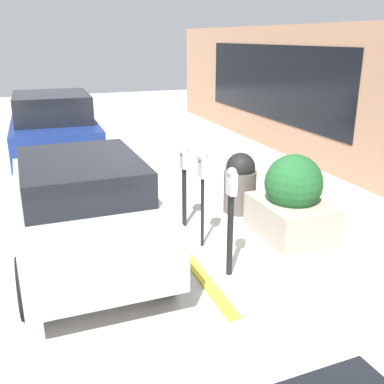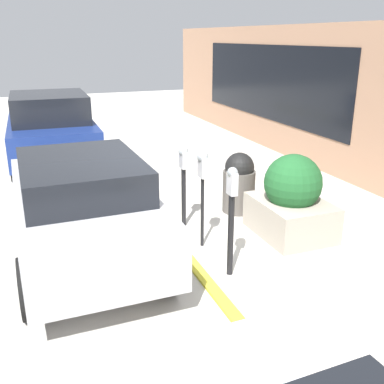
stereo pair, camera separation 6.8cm
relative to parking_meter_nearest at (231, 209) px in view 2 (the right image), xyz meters
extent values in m
plane|color=beige|center=(0.89, 0.29, -0.93)|extent=(40.00, 40.00, 0.00)
cube|color=gold|center=(0.89, 0.37, -0.91)|extent=(24.50, 0.16, 0.04)
cube|color=black|center=(6.40, -4.10, 0.88)|extent=(7.35, 0.02, 1.97)
cylinder|color=black|center=(0.00, 0.00, -0.37)|extent=(0.08, 0.08, 1.12)
cube|color=silver|center=(0.00, 0.00, 0.34)|extent=(0.16, 0.09, 0.29)
sphere|color=gray|center=(0.00, 0.00, 0.48)|extent=(0.14, 0.14, 0.14)
cylinder|color=black|center=(0.93, 0.02, -0.39)|extent=(0.05, 0.05, 1.08)
cube|color=silver|center=(0.93, 0.02, 0.30)|extent=(0.19, 0.09, 0.30)
sphere|color=gray|center=(0.93, 0.02, 0.46)|extent=(0.16, 0.16, 0.16)
cylinder|color=black|center=(1.74, 0.02, -0.43)|extent=(0.07, 0.07, 1.00)
cube|color=silver|center=(1.74, 0.02, 0.21)|extent=(0.18, 0.09, 0.27)
sphere|color=gray|center=(1.74, 0.02, 0.35)|extent=(0.16, 0.16, 0.16)
cube|color=#A39989|center=(0.81, -1.45, -0.64)|extent=(1.30, 1.01, 0.57)
sphere|color=#1E5628|center=(0.81, -1.45, -0.07)|extent=(0.90, 0.90, 0.90)
cube|color=#B7B7BC|center=(1.12, 1.72, -0.22)|extent=(3.87, 1.76, 0.71)
cube|color=black|center=(0.97, 1.72, 0.36)|extent=(2.02, 1.53, 0.44)
cylinder|color=black|center=(2.32, 0.94, -0.57)|extent=(0.72, 0.20, 0.72)
cylinder|color=black|center=(2.32, 2.50, -0.57)|extent=(0.72, 0.20, 0.72)
cylinder|color=black|center=(-0.07, 0.94, -0.57)|extent=(0.72, 0.20, 0.72)
cylinder|color=black|center=(-0.07, 2.50, -0.57)|extent=(0.72, 0.20, 0.72)
cube|color=navy|center=(6.61, 1.70, -0.21)|extent=(4.06, 2.02, 0.75)
cube|color=black|center=(6.44, 1.70, 0.48)|extent=(2.12, 1.75, 0.63)
cylinder|color=black|center=(7.85, 0.81, -0.58)|extent=(0.70, 0.23, 0.70)
cylinder|color=black|center=(7.85, 2.60, -0.58)|extent=(0.70, 0.23, 0.70)
cylinder|color=black|center=(5.36, 0.81, -0.58)|extent=(0.70, 0.23, 0.70)
cylinder|color=black|center=(5.36, 2.60, -0.58)|extent=(0.70, 0.23, 0.70)
cylinder|color=#514C47|center=(2.02, -1.13, -0.55)|extent=(0.58, 0.58, 0.75)
sphere|color=black|center=(2.02, -1.13, -0.10)|extent=(0.52, 0.52, 0.52)
camera|label=1|loc=(-4.81, 2.31, 2.07)|focal=42.00mm
camera|label=2|loc=(-4.78, 2.37, 2.07)|focal=42.00mm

